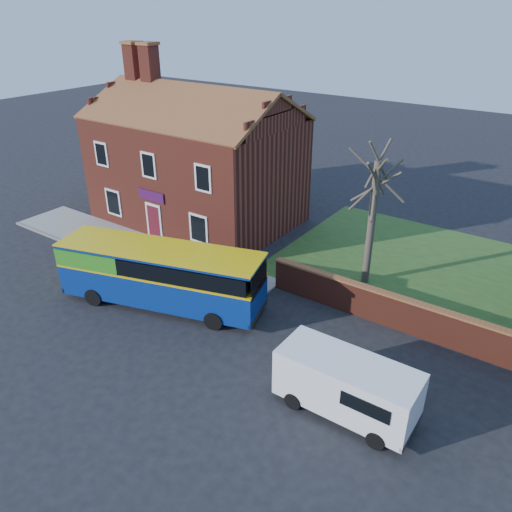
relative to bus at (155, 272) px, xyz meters
The scene contains 7 objects.
ground 3.51m from the bus, 53.50° to the right, with size 120.00×120.00×0.00m, color black.
pavement 6.31m from the bus, 147.69° to the left, with size 18.00×3.50×0.12m, color gray.
kerb 5.61m from the bus, 163.66° to the left, with size 18.00×0.15×0.14m, color slate.
shop_building 10.54m from the bus, 119.90° to the left, with size 12.30×8.13×10.50m.
bus is the anchor object (origin of this frame).
van_near 10.52m from the bus, ahead, with size 4.84×2.03×2.12m.
bare_tree 10.61m from the bus, 45.83° to the left, with size 2.60×3.10×6.94m.
Camera 1 is at (13.55, -11.36, 12.86)m, focal length 35.00 mm.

